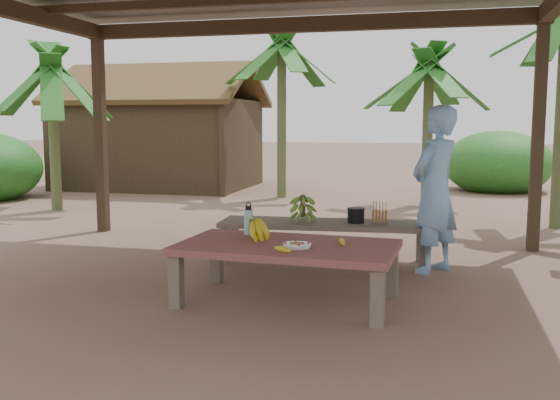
% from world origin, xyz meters
% --- Properties ---
extents(ground, '(80.00, 80.00, 0.00)m').
position_xyz_m(ground, '(0.00, 0.00, 0.00)').
color(ground, brown).
rests_on(ground, ground).
extents(work_table, '(1.85, 1.10, 0.50)m').
position_xyz_m(work_table, '(0.47, -0.45, 0.43)').
color(work_table, brown).
rests_on(work_table, ground).
extents(bench, '(2.24, 0.77, 0.45)m').
position_xyz_m(bench, '(0.52, 1.06, 0.39)').
color(bench, brown).
rests_on(bench, ground).
extents(ripe_banana_bunch, '(0.34, 0.31, 0.19)m').
position_xyz_m(ripe_banana_bunch, '(0.12, -0.30, 0.59)').
color(ripe_banana_bunch, yellow).
rests_on(ripe_banana_bunch, work_table).
extents(plate, '(0.23, 0.23, 0.04)m').
position_xyz_m(plate, '(0.59, -0.58, 0.52)').
color(plate, white).
rests_on(plate, work_table).
extents(loose_banana_front, '(0.15, 0.08, 0.04)m').
position_xyz_m(loose_banana_front, '(0.52, -0.78, 0.52)').
color(loose_banana_front, yellow).
rests_on(loose_banana_front, work_table).
extents(loose_banana_side, '(0.09, 0.15, 0.04)m').
position_xyz_m(loose_banana_side, '(0.92, -0.36, 0.52)').
color(loose_banana_side, yellow).
rests_on(loose_banana_side, work_table).
extents(water_flask, '(0.08, 0.08, 0.29)m').
position_xyz_m(water_flask, '(0.03, -0.10, 0.62)').
color(water_flask, '#3EC4BB').
rests_on(water_flask, work_table).
extents(green_banana_stalk, '(0.28, 0.28, 0.30)m').
position_xyz_m(green_banana_stalk, '(0.29, 1.05, 0.60)').
color(green_banana_stalk, '#598C2D').
rests_on(green_banana_stalk, bench).
extents(cooking_pot, '(0.18, 0.18, 0.15)m').
position_xyz_m(cooking_pot, '(0.86, 1.09, 0.53)').
color(cooking_pot, black).
rests_on(cooking_pot, bench).
extents(skewer_rack, '(0.19, 0.09, 0.24)m').
position_xyz_m(skewer_rack, '(1.11, 1.06, 0.57)').
color(skewer_rack, '#A57F47').
rests_on(skewer_rack, bench).
extents(woman, '(0.67, 0.73, 1.68)m').
position_xyz_m(woman, '(1.66, 0.95, 0.84)').
color(woman, '#6B97CA').
rests_on(woman, ground).
extents(hut, '(4.40, 3.43, 2.85)m').
position_xyz_m(hut, '(-4.50, 8.00, 1.10)').
color(hut, black).
rests_on(hut, ground).
extents(banana_plant_n, '(1.80, 1.80, 2.75)m').
position_xyz_m(banana_plant_n, '(1.52, 5.96, 2.27)').
color(banana_plant_n, '#596638').
rests_on(banana_plant_n, ground).
extents(banana_plant_nw, '(1.80, 1.80, 3.28)m').
position_xyz_m(banana_plant_nw, '(-1.32, 6.67, 2.79)').
color(banana_plant_nw, '#596638').
rests_on(banana_plant_nw, ground).
extents(banana_plant_w, '(1.80, 1.80, 2.64)m').
position_xyz_m(banana_plant_w, '(-4.65, 3.99, 2.17)').
color(banana_plant_w, '#596638').
rests_on(banana_plant_w, ground).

